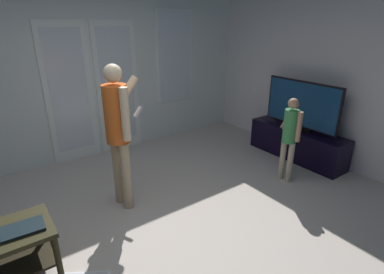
% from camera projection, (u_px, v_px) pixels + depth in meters
% --- Properties ---
extents(ground_plane, '(6.19, 4.87, 0.02)m').
position_uv_depth(ground_plane, '(154.00, 240.00, 3.01)').
color(ground_plane, beige).
extents(wall_back_with_doors, '(6.19, 0.09, 2.63)m').
position_uv_depth(wall_back_with_doors, '(74.00, 76.00, 4.39)').
color(wall_back_with_doors, silver).
rests_on(wall_back_with_doors, ground_plane).
extents(wall_right_plain, '(0.06, 4.87, 2.60)m').
position_uv_depth(wall_right_plain, '(342.00, 77.00, 4.20)').
color(wall_right_plain, silver).
rests_on(wall_right_plain, ground_plane).
extents(tv_stand, '(0.42, 1.53, 0.48)m').
position_uv_depth(tv_stand, '(297.00, 143.00, 4.71)').
color(tv_stand, black).
rests_on(tv_stand, ground_plane).
extents(flat_screen_tv, '(0.08, 1.22, 0.74)m').
position_uv_depth(flat_screen_tv, '(302.00, 105.00, 4.49)').
color(flat_screen_tv, black).
rests_on(flat_screen_tv, tv_stand).
extents(person_adult, '(0.55, 0.50, 1.64)m').
position_uv_depth(person_adult, '(119.00, 126.00, 3.24)').
color(person_adult, tan).
rests_on(person_adult, ground_plane).
extents(person_child, '(0.42, 0.31, 1.14)m').
position_uv_depth(person_child, '(290.00, 133.00, 3.88)').
color(person_child, tan).
rests_on(person_child, ground_plane).
extents(laptop_closed, '(0.32, 0.23, 0.02)m').
position_uv_depth(laptop_closed, '(23.00, 228.00, 2.39)').
color(laptop_closed, black).
rests_on(laptop_closed, coffee_table).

